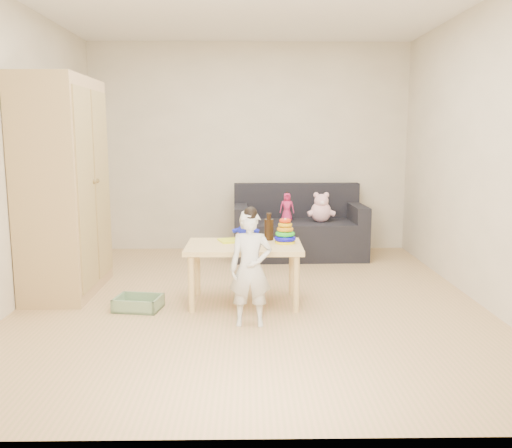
{
  "coord_description": "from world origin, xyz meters",
  "views": [
    {
      "loc": [
        -0.03,
        -4.67,
        1.46
      ],
      "look_at": [
        0.05,
        0.25,
        0.65
      ],
      "focal_mm": 38.0,
      "sensor_mm": 36.0,
      "label": 1
    }
  ],
  "objects_px": {
    "sofa": "(299,239)",
    "toddler": "(251,270)",
    "wardrobe": "(64,187)",
    "play_table": "(244,274)"
  },
  "relations": [
    {
      "from": "sofa",
      "to": "toddler",
      "type": "height_order",
      "value": "toddler"
    },
    {
      "from": "wardrobe",
      "to": "toddler",
      "type": "height_order",
      "value": "wardrobe"
    },
    {
      "from": "sofa",
      "to": "toddler",
      "type": "xyz_separation_m",
      "value": [
        -0.6,
        -2.39,
        0.22
      ]
    },
    {
      "from": "sofa",
      "to": "play_table",
      "type": "xyz_separation_m",
      "value": [
        -0.65,
        -1.83,
        0.04
      ]
    },
    {
      "from": "wardrobe",
      "to": "sofa",
      "type": "relative_size",
      "value": 1.27
    },
    {
      "from": "toddler",
      "to": "sofa",
      "type": "bearing_deg",
      "value": 76.07
    },
    {
      "from": "sofa",
      "to": "play_table",
      "type": "distance_m",
      "value": 1.94
    },
    {
      "from": "play_table",
      "to": "toddler",
      "type": "bearing_deg",
      "value": -84.69
    },
    {
      "from": "wardrobe",
      "to": "play_table",
      "type": "relative_size",
      "value": 1.98
    },
    {
      "from": "play_table",
      "to": "toddler",
      "type": "distance_m",
      "value": 0.59
    }
  ]
}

